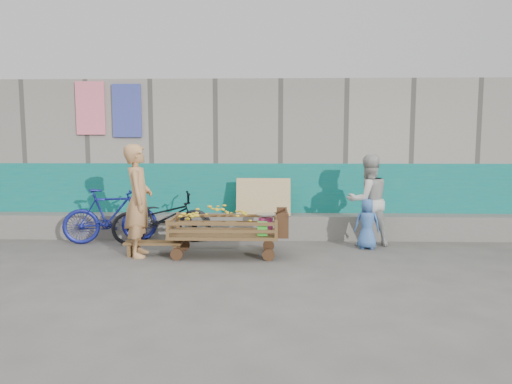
{
  "coord_description": "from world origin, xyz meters",
  "views": [
    {
      "loc": [
        0.4,
        -6.13,
        1.79
      ],
      "look_at": [
        0.19,
        1.2,
        1.0
      ],
      "focal_mm": 32.0,
      "sensor_mm": 36.0,
      "label": 1
    }
  ],
  "objects_px": {
    "child": "(367,224)",
    "bicycle_blue": "(111,216)",
    "woman": "(368,200)",
    "banana_cart": "(222,223)",
    "bench": "(154,245)",
    "bicycle_dark": "(162,218)",
    "vendor_man": "(138,201)"
  },
  "relations": [
    {
      "from": "bicycle_dark",
      "to": "bicycle_blue",
      "type": "bearing_deg",
      "value": 74.1
    },
    {
      "from": "banana_cart",
      "to": "bicycle_dark",
      "type": "xyz_separation_m",
      "value": [
        -1.16,
        0.87,
        -0.08
      ]
    },
    {
      "from": "woman",
      "to": "child",
      "type": "height_order",
      "value": "woman"
    },
    {
      "from": "bicycle_dark",
      "to": "child",
      "type": "bearing_deg",
      "value": -109.83
    },
    {
      "from": "child",
      "to": "bicycle_blue",
      "type": "bearing_deg",
      "value": 3.22
    },
    {
      "from": "vendor_man",
      "to": "bicycle_dark",
      "type": "height_order",
      "value": "vendor_man"
    },
    {
      "from": "bench",
      "to": "woman",
      "type": "relative_size",
      "value": 0.57
    },
    {
      "from": "bicycle_blue",
      "to": "child",
      "type": "bearing_deg",
      "value": -110.55
    },
    {
      "from": "banana_cart",
      "to": "bicycle_blue",
      "type": "height_order",
      "value": "bicycle_blue"
    },
    {
      "from": "woman",
      "to": "bicycle_dark",
      "type": "bearing_deg",
      "value": -17.0
    },
    {
      "from": "vendor_man",
      "to": "bicycle_dark",
      "type": "distance_m",
      "value": 1.02
    },
    {
      "from": "vendor_man",
      "to": "bicycle_dark",
      "type": "relative_size",
      "value": 1.02
    },
    {
      "from": "child",
      "to": "bicycle_blue",
      "type": "distance_m",
      "value": 4.52
    },
    {
      "from": "banana_cart",
      "to": "woman",
      "type": "relative_size",
      "value": 1.16
    },
    {
      "from": "banana_cart",
      "to": "bench",
      "type": "distance_m",
      "value": 1.16
    },
    {
      "from": "child",
      "to": "bicycle_blue",
      "type": "height_order",
      "value": "bicycle_blue"
    },
    {
      "from": "vendor_man",
      "to": "child",
      "type": "distance_m",
      "value": 3.79
    },
    {
      "from": "bench",
      "to": "child",
      "type": "height_order",
      "value": "child"
    },
    {
      "from": "bicycle_blue",
      "to": "woman",
      "type": "bearing_deg",
      "value": -107.37
    },
    {
      "from": "bicycle_dark",
      "to": "bicycle_blue",
      "type": "distance_m",
      "value": 0.94
    },
    {
      "from": "bench",
      "to": "vendor_man",
      "type": "distance_m",
      "value": 0.75
    },
    {
      "from": "woman",
      "to": "bench",
      "type": "bearing_deg",
      "value": -2.74
    },
    {
      "from": "bicycle_dark",
      "to": "bicycle_blue",
      "type": "height_order",
      "value": "bicycle_blue"
    },
    {
      "from": "bench",
      "to": "bicycle_blue",
      "type": "xyz_separation_m",
      "value": [
        -1.01,
        0.92,
        0.32
      ]
    },
    {
      "from": "banana_cart",
      "to": "vendor_man",
      "type": "relative_size",
      "value": 1.04
    },
    {
      "from": "woman",
      "to": "child",
      "type": "xyz_separation_m",
      "value": [
        -0.06,
        -0.25,
        -0.37
      ]
    },
    {
      "from": "vendor_man",
      "to": "child",
      "type": "bearing_deg",
      "value": -90.35
    },
    {
      "from": "bicycle_dark",
      "to": "bicycle_blue",
      "type": "xyz_separation_m",
      "value": [
        -0.94,
        0.02,
        0.03
      ]
    },
    {
      "from": "woman",
      "to": "bicycle_blue",
      "type": "bearing_deg",
      "value": -17.02
    },
    {
      "from": "child",
      "to": "bicycle_dark",
      "type": "relative_size",
      "value": 0.49
    },
    {
      "from": "bench",
      "to": "bicycle_dark",
      "type": "bearing_deg",
      "value": 94.4
    },
    {
      "from": "woman",
      "to": "vendor_man",
      "type": "bearing_deg",
      "value": -3.28
    }
  ]
}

